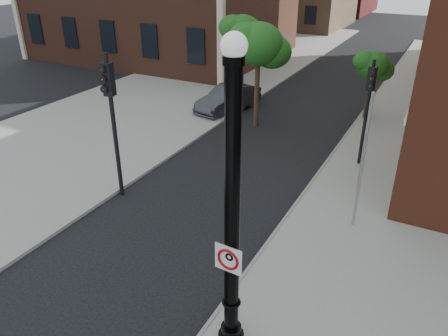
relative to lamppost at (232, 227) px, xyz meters
The scene contains 13 objects.
ground 4.25m from the lamppost, 165.01° to the left, with size 120.00×120.00×0.00m, color black.
sidewalk_right 11.64m from the lamppost, 73.09° to the left, with size 8.00×60.00×0.12m, color gray.
sidewalk_left 22.32m from the lamppost, 122.07° to the left, with size 10.00×50.00×0.12m, color gray.
curb_edge 11.19m from the lamppost, 93.66° to the left, with size 0.10×60.00×0.14m, color gray.
lamppost is the anchor object (origin of this frame).
no_parking_sign 0.67m from the lamppost, 85.97° to the right, with size 0.61×0.09×0.61m.
parked_car 16.14m from the lamppost, 117.58° to the left, with size 1.46×4.18×1.38m, color #2E2F33.
traffic_signal_left 7.74m from the lamppost, 147.91° to the left, with size 0.37×0.44×5.11m.
traffic_signal_right 10.54m from the lamppost, 87.16° to the left, with size 0.32×0.38×4.37m.
utility_pole 6.14m from the lamppost, 77.21° to the left, with size 0.09×0.09×4.47m, color #999999.
street_tree_a 13.75m from the lamppost, 111.62° to the left, with size 2.80×2.53×5.05m.
street_tree_b 18.55m from the lamppost, 114.98° to the left, with size 2.63×2.38×4.74m.
street_tree_c 16.23m from the lamppost, 91.35° to the left, with size 1.98×1.79×3.57m.
Camera 1 is at (5.89, -7.03, 7.99)m, focal length 35.00 mm.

